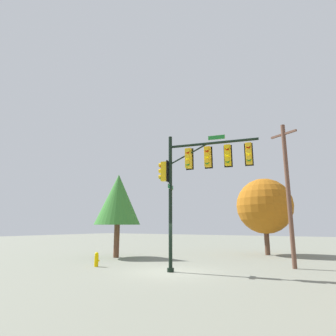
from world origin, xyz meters
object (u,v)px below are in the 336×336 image
(signal_pole_assembly, at_px, (198,169))
(tree_near, at_px, (265,206))
(tree_mid, at_px, (118,200))
(utility_pole, at_px, (288,190))
(fire_hydrant, at_px, (97,259))

(signal_pole_assembly, height_order, tree_near, signal_pole_assembly)
(tree_near, height_order, tree_mid, tree_mid)
(utility_pole, distance_m, tree_mid, 12.58)
(tree_mid, bearing_deg, signal_pole_assembly, -21.89)
(signal_pole_assembly, relative_size, tree_mid, 1.15)
(utility_pole, bearing_deg, tree_near, 112.71)
(fire_hydrant, xyz_separation_m, tree_mid, (-2.34, 4.40, 4.03))
(signal_pole_assembly, xyz_separation_m, tree_mid, (-8.71, 3.50, -0.99))
(tree_mid, bearing_deg, tree_near, 39.80)
(signal_pole_assembly, xyz_separation_m, fire_hydrant, (-6.37, -0.90, -5.02))
(utility_pole, xyz_separation_m, fire_hydrant, (-10.21, -5.22, -4.03))
(signal_pole_assembly, height_order, utility_pole, utility_pole)
(fire_hydrant, relative_size, tree_mid, 0.13)
(fire_hydrant, distance_m, tree_near, 14.78)
(fire_hydrant, bearing_deg, utility_pole, 27.09)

